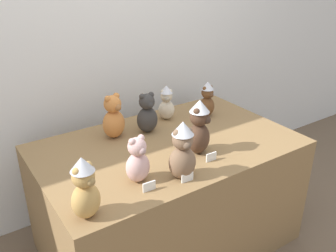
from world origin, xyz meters
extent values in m
cube|color=white|center=(0.00, 1.00, 1.30)|extent=(7.00, 0.08, 2.60)
cube|color=olive|center=(0.00, 0.25, 0.39)|extent=(1.60, 0.99, 0.78)
ellipsoid|color=beige|center=(-0.36, -0.01, 0.86)|extent=(0.15, 0.13, 0.16)
sphere|color=beige|center=(-0.36, -0.01, 0.98)|extent=(0.10, 0.10, 0.10)
sphere|color=beige|center=(-0.39, -0.01, 1.02)|extent=(0.04, 0.04, 0.04)
sphere|color=beige|center=(-0.33, 0.00, 1.02)|extent=(0.04, 0.04, 0.04)
sphere|color=#A88783|center=(-0.35, -0.05, 0.97)|extent=(0.04, 0.04, 0.04)
ellipsoid|color=tan|center=(-0.69, -0.13, 0.86)|extent=(0.17, 0.16, 0.17)
sphere|color=tan|center=(-0.69, -0.13, 0.99)|extent=(0.10, 0.10, 0.10)
sphere|color=tan|center=(-0.72, -0.14, 1.03)|extent=(0.04, 0.04, 0.04)
sphere|color=tan|center=(-0.66, -0.12, 1.03)|extent=(0.04, 0.04, 0.04)
sphere|color=olive|center=(-0.68, -0.17, 0.98)|extent=(0.04, 0.04, 0.04)
cone|color=silver|center=(-0.69, -0.13, 1.05)|extent=(0.11, 0.11, 0.07)
ellipsoid|color=#4C3323|center=(0.09, 0.06, 0.87)|extent=(0.19, 0.18, 0.19)
sphere|color=#4C3323|center=(0.09, 0.06, 1.01)|extent=(0.11, 0.11, 0.11)
sphere|color=#4C3323|center=(0.06, 0.04, 1.05)|extent=(0.04, 0.04, 0.04)
sphere|color=#4C3323|center=(0.12, 0.07, 1.05)|extent=(0.04, 0.04, 0.04)
sphere|color=#412E23|center=(0.11, 0.02, 1.00)|extent=(0.05, 0.05, 0.05)
cone|color=silver|center=(0.09, 0.06, 1.08)|extent=(0.12, 0.12, 0.07)
ellipsoid|color=brown|center=(0.47, 0.45, 0.85)|extent=(0.12, 0.11, 0.15)
sphere|color=brown|center=(0.47, 0.45, 0.96)|extent=(0.09, 0.09, 0.09)
sphere|color=brown|center=(0.45, 0.45, 0.99)|extent=(0.03, 0.03, 0.03)
sphere|color=brown|center=(0.50, 0.46, 0.99)|extent=(0.03, 0.03, 0.03)
sphere|color=brown|center=(0.48, 0.42, 0.95)|extent=(0.04, 0.04, 0.04)
cone|color=silver|center=(0.47, 0.45, 1.01)|extent=(0.09, 0.09, 0.06)
ellipsoid|color=#383533|center=(-0.02, 0.47, 0.87)|extent=(0.15, 0.13, 0.17)
sphere|color=#383533|center=(-0.02, 0.47, 0.99)|extent=(0.10, 0.10, 0.10)
sphere|color=#383533|center=(-0.05, 0.47, 1.03)|extent=(0.04, 0.04, 0.04)
sphere|color=#383533|center=(0.01, 0.47, 1.03)|extent=(0.04, 0.04, 0.04)
sphere|color=#32302E|center=(-0.02, 0.42, 0.98)|extent=(0.04, 0.04, 0.04)
ellipsoid|color=#D17F3D|center=(-0.24, 0.52, 0.87)|extent=(0.18, 0.16, 0.18)
sphere|color=#D17F3D|center=(-0.24, 0.52, 1.01)|extent=(0.11, 0.11, 0.11)
sphere|color=#D17F3D|center=(-0.27, 0.51, 1.05)|extent=(0.04, 0.04, 0.04)
sphere|color=#D17F3D|center=(-0.20, 0.53, 1.05)|extent=(0.04, 0.04, 0.04)
sphere|color=#A06536|center=(-0.22, 0.47, 1.00)|extent=(0.05, 0.05, 0.05)
ellipsoid|color=beige|center=(0.20, 0.57, 0.85)|extent=(0.14, 0.14, 0.14)
sphere|color=beige|center=(0.20, 0.57, 0.95)|extent=(0.08, 0.08, 0.08)
sphere|color=beige|center=(0.18, 0.58, 0.99)|extent=(0.03, 0.03, 0.03)
sphere|color=beige|center=(0.23, 0.56, 0.99)|extent=(0.03, 0.03, 0.03)
sphere|color=#ABA08A|center=(0.19, 0.54, 0.95)|extent=(0.04, 0.04, 0.04)
cone|color=silver|center=(0.20, 0.57, 1.00)|extent=(0.09, 0.09, 0.05)
ellipsoid|color=#7F6047|center=(-0.15, -0.11, 0.87)|extent=(0.16, 0.14, 0.18)
sphere|color=#7F6047|center=(-0.15, -0.11, 1.00)|extent=(0.11, 0.11, 0.11)
sphere|color=#7F6047|center=(-0.18, -0.11, 1.04)|extent=(0.04, 0.04, 0.04)
sphere|color=#7F6047|center=(-0.12, -0.12, 1.04)|extent=(0.04, 0.04, 0.04)
sphere|color=brown|center=(-0.16, -0.16, 0.99)|extent=(0.05, 0.05, 0.05)
cone|color=silver|center=(-0.15, -0.11, 1.07)|extent=(0.11, 0.11, 0.07)
cube|color=white|center=(0.09, -0.06, 0.80)|extent=(0.07, 0.01, 0.05)
cube|color=white|center=(-0.36, -0.12, 0.80)|extent=(0.07, 0.01, 0.05)
cube|color=white|center=(-0.15, -0.16, 0.80)|extent=(0.07, 0.01, 0.05)
camera|label=1|loc=(-1.13, -1.44, 1.85)|focal=39.48mm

